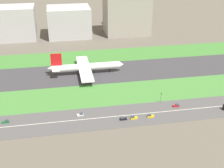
# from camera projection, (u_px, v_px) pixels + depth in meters

# --- Properties ---
(ground_plane) EXTENTS (800.00, 800.00, 0.00)m
(ground_plane) POSITION_uv_depth(u_px,v_px,m) (116.00, 72.00, 271.38)
(ground_plane) COLOR #5B564C
(runway) EXTENTS (280.00, 46.00, 0.10)m
(runway) POSITION_uv_depth(u_px,v_px,m) (116.00, 71.00, 271.35)
(runway) COLOR #38383D
(runway) RESTS_ON ground_plane
(grass_median_north) EXTENTS (280.00, 36.00, 0.10)m
(grass_median_north) POSITION_uv_depth(u_px,v_px,m) (108.00, 55.00, 307.73)
(grass_median_north) COLOR #3D7A33
(grass_median_north) RESTS_ON ground_plane
(grass_median_south) EXTENTS (280.00, 36.00, 0.10)m
(grass_median_south) POSITION_uv_depth(u_px,v_px,m) (126.00, 93.00, 234.98)
(grass_median_south) COLOR #427F38
(grass_median_south) RESTS_ON ground_plane
(highway) EXTENTS (280.00, 28.00, 0.10)m
(highway) POSITION_uv_depth(u_px,v_px,m) (137.00, 114.00, 206.58)
(highway) COLOR #4C4C4F
(highway) RESTS_ON ground_plane
(highway_centerline) EXTENTS (266.00, 0.50, 0.01)m
(highway_centerline) POSITION_uv_depth(u_px,v_px,m) (137.00, 114.00, 206.56)
(highway_centerline) COLOR silver
(highway_centerline) RESTS_ON highway
(airliner) EXTENTS (65.00, 56.00, 19.70)m
(airliner) POSITION_uv_depth(u_px,v_px,m) (85.00, 67.00, 264.30)
(airliner) COLOR white
(airliner) RESTS_ON runway
(car_4) EXTENTS (4.40, 1.80, 2.00)m
(car_4) POSITION_uv_depth(u_px,v_px,m) (80.00, 115.00, 204.60)
(car_4) COLOR silver
(car_4) RESTS_ON highway
(car_2) EXTENTS (4.40, 1.80, 2.00)m
(car_2) POSITION_uv_depth(u_px,v_px,m) (6.00, 122.00, 196.88)
(car_2) COLOR #19662D
(car_2) RESTS_ON highway
(car_1) EXTENTS (4.40, 1.80, 2.00)m
(car_1) POSITION_uv_depth(u_px,v_px,m) (150.00, 116.00, 203.02)
(car_1) COLOR yellow
(car_1) RESTS_ON highway
(car_3) EXTENTS (4.40, 1.80, 2.00)m
(car_3) POSITION_uv_depth(u_px,v_px,m) (123.00, 119.00, 200.05)
(car_3) COLOR black
(car_3) RESTS_ON highway
(car_0) EXTENTS (4.40, 1.80, 2.00)m
(car_0) POSITION_uv_depth(u_px,v_px,m) (176.00, 106.00, 215.44)
(car_0) COLOR #B2191E
(car_0) RESTS_ON highway
(car_5) EXTENTS (4.40, 1.80, 2.00)m
(car_5) POSITION_uv_depth(u_px,v_px,m) (134.00, 118.00, 201.19)
(car_5) COLOR yellow
(car_5) RESTS_ON highway
(traffic_light) EXTENTS (0.36, 0.50, 7.20)m
(traffic_light) POSITION_uv_depth(u_px,v_px,m) (161.00, 97.00, 219.67)
(traffic_light) COLOR #4C4C51
(traffic_light) RESTS_ON highway
(terminal_building) EXTENTS (39.38, 33.91, 36.41)m
(terminal_building) POSITION_uv_depth(u_px,v_px,m) (18.00, 23.00, 349.93)
(terminal_building) COLOR #B2B2B7
(terminal_building) RESTS_ON ground_plane
(hangar_building) EXTENTS (48.16, 38.64, 33.59)m
(hangar_building) POSITION_uv_depth(u_px,v_px,m) (69.00, 22.00, 359.95)
(hangar_building) COLOR #B2B2B7
(hangar_building) RESTS_ON ground_plane
(office_tower) EXTENTS (51.58, 38.51, 43.97)m
(office_tower) POSITION_uv_depth(u_px,v_px,m) (127.00, 15.00, 368.83)
(office_tower) COLOR #9E998E
(office_tower) RESTS_ON ground_plane
(fuel_tank_west) EXTENTS (20.67, 20.67, 12.02)m
(fuel_tank_west) POSITION_uv_depth(u_px,v_px,m) (112.00, 19.00, 414.18)
(fuel_tank_west) COLOR silver
(fuel_tank_west) RESTS_ON ground_plane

